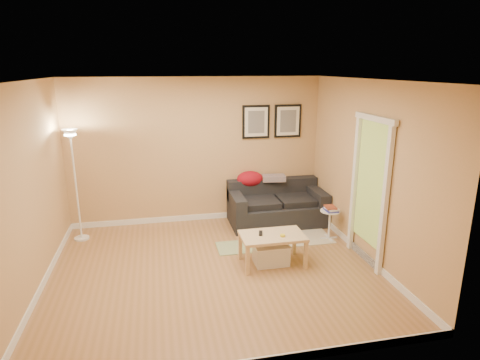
{
  "coord_description": "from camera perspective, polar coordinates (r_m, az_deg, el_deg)",
  "views": [
    {
      "loc": [
        -0.71,
        -5.14,
        2.77
      ],
      "look_at": [
        0.55,
        0.85,
        1.05
      ],
      "focal_mm": 30.45,
      "sensor_mm": 36.0,
      "label": 1
    }
  ],
  "objects": [
    {
      "name": "floor",
      "position": [
        5.88,
        -3.63,
        -12.43
      ],
      "size": [
        4.5,
        4.5,
        0.0
      ],
      "primitive_type": "plane",
      "color": "#A37146",
      "rests_on": "ground"
    },
    {
      "name": "ceiling",
      "position": [
        5.2,
        -4.14,
        13.78
      ],
      "size": [
        4.5,
        4.5,
        0.0
      ],
      "primitive_type": "plane",
      "rotation": [
        3.14,
        0.0,
        0.0
      ],
      "color": "white",
      "rests_on": "wall_back"
    },
    {
      "name": "wall_back",
      "position": [
        7.33,
        -6.08,
        4.02
      ],
      "size": [
        4.5,
        0.0,
        4.5
      ],
      "primitive_type": "plane",
      "rotation": [
        1.57,
        0.0,
        0.0
      ],
      "color": "tan",
      "rests_on": "ground"
    },
    {
      "name": "wall_front",
      "position": [
        3.54,
        0.76,
        -8.81
      ],
      "size": [
        4.5,
        0.0,
        4.5
      ],
      "primitive_type": "plane",
      "rotation": [
        -1.57,
        0.0,
        0.0
      ],
      "color": "tan",
      "rests_on": "ground"
    },
    {
      "name": "wall_left",
      "position": [
        5.57,
        -27.46,
        -1.43
      ],
      "size": [
        0.0,
        4.0,
        4.0
      ],
      "primitive_type": "plane",
      "rotation": [
        1.57,
        0.0,
        1.57
      ],
      "color": "tan",
      "rests_on": "ground"
    },
    {
      "name": "wall_right",
      "position": [
        6.11,
        17.51,
        1.04
      ],
      "size": [
        0.0,
        4.0,
        4.0
      ],
      "primitive_type": "plane",
      "rotation": [
        1.57,
        0.0,
        -1.57
      ],
      "color": "tan",
      "rests_on": "ground"
    },
    {
      "name": "baseboard_back",
      "position": [
        7.67,
        -5.81,
        -5.18
      ],
      "size": [
        4.5,
        0.02,
        0.1
      ],
      "primitive_type": "cube",
      "color": "white",
      "rests_on": "ground"
    },
    {
      "name": "baseboard_left",
      "position": [
        6.02,
        -25.84,
        -12.89
      ],
      "size": [
        0.02,
        4.0,
        0.1
      ],
      "primitive_type": "cube",
      "color": "white",
      "rests_on": "ground"
    },
    {
      "name": "baseboard_right",
      "position": [
        6.52,
        16.52,
        -9.66
      ],
      "size": [
        0.02,
        4.0,
        0.1
      ],
      "primitive_type": "cube",
      "color": "white",
      "rests_on": "ground"
    },
    {
      "name": "sofa",
      "position": [
        7.39,
        5.23,
        -3.29
      ],
      "size": [
        1.7,
        0.9,
        0.75
      ],
      "primitive_type": null,
      "color": "black",
      "rests_on": "ground"
    },
    {
      "name": "red_throw",
      "position": [
        7.48,
        1.4,
        0.17
      ],
      "size": [
        0.48,
        0.36,
        0.28
      ],
      "primitive_type": null,
      "color": "maroon",
      "rests_on": "sofa"
    },
    {
      "name": "plaid_throw",
      "position": [
        7.52,
        4.74,
        0.29
      ],
      "size": [
        0.45,
        0.32,
        0.1
      ],
      "primitive_type": null,
      "rotation": [
        0.0,
        0.0,
        -0.14
      ],
      "color": "tan",
      "rests_on": "sofa"
    },
    {
      "name": "framed_print_left",
      "position": [
        7.4,
        2.25,
        8.14
      ],
      "size": [
        0.5,
        0.04,
        0.6
      ],
      "primitive_type": null,
      "color": "black",
      "rests_on": "wall_back"
    },
    {
      "name": "framed_print_right",
      "position": [
        7.57,
        6.71,
        8.21
      ],
      "size": [
        0.5,
        0.04,
        0.6
      ],
      "primitive_type": null,
      "color": "black",
      "rests_on": "wall_back"
    },
    {
      "name": "area_rug",
      "position": [
        6.98,
        7.23,
        -7.78
      ],
      "size": [
        1.25,
        0.85,
        0.01
      ],
      "primitive_type": "cube",
      "color": "beige",
      "rests_on": "ground"
    },
    {
      "name": "green_runner",
      "position": [
        6.53,
        -0.11,
        -9.37
      ],
      "size": [
        0.7,
        0.5,
        0.01
      ],
      "primitive_type": "cube",
      "color": "#668C4C",
      "rests_on": "ground"
    },
    {
      "name": "coffee_table",
      "position": [
        5.95,
        4.53,
        -9.66
      ],
      "size": [
        1.03,
        0.79,
        0.45
      ],
      "primitive_type": null,
      "rotation": [
        0.0,
        0.0,
        -0.29
      ],
      "color": "#DAB485",
      "rests_on": "ground"
    },
    {
      "name": "remote_control",
      "position": [
        5.87,
        2.92,
        -7.45
      ],
      "size": [
        0.09,
        0.17,
        0.02
      ],
      "primitive_type": "cube",
      "rotation": [
        0.0,
        0.0,
        -0.27
      ],
      "color": "black",
      "rests_on": "coffee_table"
    },
    {
      "name": "tape_roll",
      "position": [
        5.81,
        5.98,
        -7.74
      ],
      "size": [
        0.07,
        0.07,
        0.03
      ],
      "primitive_type": "cylinder",
      "color": "yellow",
      "rests_on": "coffee_table"
    },
    {
      "name": "storage_bin",
      "position": [
        5.99,
        4.37,
        -10.25
      ],
      "size": [
        0.5,
        0.36,
        0.31
      ],
      "primitive_type": null,
      "color": "white",
      "rests_on": "ground"
    },
    {
      "name": "side_table",
      "position": [
        6.9,
        12.42,
        -6.13
      ],
      "size": [
        0.33,
        0.33,
        0.5
      ],
      "primitive_type": null,
      "color": "white",
      "rests_on": "ground"
    },
    {
      "name": "book_stack",
      "position": [
        6.79,
        12.63,
        -3.92
      ],
      "size": [
        0.22,
        0.27,
        0.08
      ],
      "primitive_type": null,
      "rotation": [
        0.0,
        0.0,
        -0.17
      ],
      "color": "#303492",
      "rests_on": "side_table"
    },
    {
      "name": "floor_lamp",
      "position": [
        7.03,
        -21.97,
        -1.15
      ],
      "size": [
        0.24,
        0.24,
        1.84
      ],
      "primitive_type": null,
      "color": "white",
      "rests_on": "ground"
    },
    {
      "name": "doorway",
      "position": [
        6.04,
        17.56,
        -1.87
      ],
      "size": [
        0.12,
        1.01,
        2.13
      ],
      "primitive_type": null,
      "color": "white",
      "rests_on": "ground"
    }
  ]
}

